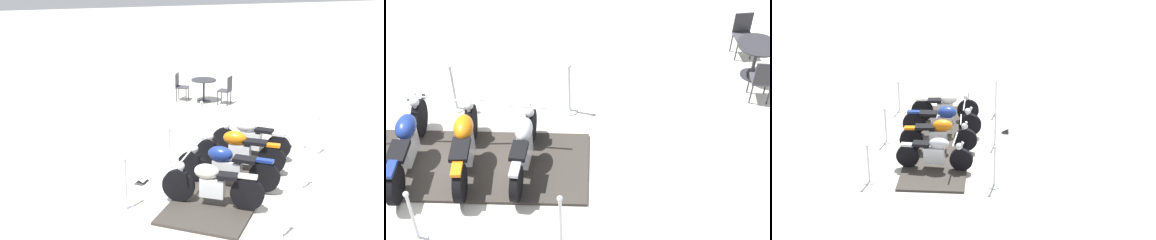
# 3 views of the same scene
# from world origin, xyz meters

# --- Properties ---
(ground_plane) EXTENTS (80.00, 80.00, 0.00)m
(ground_plane) POSITION_xyz_m (0.00, 0.00, 0.00)
(ground_plane) COLOR beige
(display_platform) EXTENTS (5.14, 4.47, 0.06)m
(display_platform) POSITION_xyz_m (0.00, 0.00, 0.03)
(display_platform) COLOR #38332D
(display_platform) RESTS_ON ground_plane
(motorcycle_chrome) EXTENTS (1.42, 1.59, 0.89)m
(motorcycle_chrome) POSITION_xyz_m (-1.21, 0.88, 0.51)
(motorcycle_chrome) COLOR black
(motorcycle_chrome) RESTS_ON display_platform
(motorcycle_copper) EXTENTS (1.31, 1.84, 0.95)m
(motorcycle_copper) POSITION_xyz_m (-0.41, 0.28, 0.53)
(motorcycle_copper) COLOR black
(motorcycle_copper) RESTS_ON display_platform
(motorcycle_navy) EXTENTS (1.49, 1.91, 0.97)m
(motorcycle_navy) POSITION_xyz_m (0.37, -0.33, 0.53)
(motorcycle_navy) COLOR black
(motorcycle_navy) RESTS_ON display_platform
(stanchion_left_front) EXTENTS (0.31, 0.31, 1.06)m
(stanchion_left_front) POSITION_xyz_m (-0.82, 2.57, 0.36)
(stanchion_left_front) COLOR silver
(stanchion_left_front) RESTS_ON ground_plane
(stanchion_right_mid) EXTENTS (0.29, 0.29, 1.05)m
(stanchion_right_mid) POSITION_xyz_m (-0.94, -1.24, 0.37)
(stanchion_right_mid) COLOR silver
(stanchion_right_mid) RESTS_ON ground_plane
(stanchion_left_mid) EXTENTS (0.29, 0.29, 1.07)m
(stanchion_left_mid) POSITION_xyz_m (0.94, 1.24, 0.38)
(stanchion_left_mid) COLOR silver
(stanchion_left_mid) RESTS_ON ground_plane
(stanchion_right_front) EXTENTS (0.31, 0.31, 1.12)m
(stanchion_right_front) POSITION_xyz_m (-2.69, 0.09, 0.38)
(stanchion_right_front) COLOR silver
(stanchion_right_front) RESTS_ON ground_plane
(info_placard) EXTENTS (0.38, 0.35, 0.20)m
(info_placard) POSITION_xyz_m (-0.41, -2.02, 0.06)
(info_placard) COLOR #333338
(info_placard) RESTS_ON ground_plane
(cafe_table) EXTENTS (0.85, 0.85, 0.78)m
(cafe_table) POSITION_xyz_m (-6.44, 1.36, 0.59)
(cafe_table) COLOR #2D2D33
(cafe_table) RESTS_ON ground_plane
(cafe_chair_near_table) EXTENTS (0.54, 0.54, 0.95)m
(cafe_chair_near_table) POSITION_xyz_m (-6.85, 0.63, 0.54)
(cafe_chair_near_table) COLOR #2D2D33
(cafe_chair_near_table) RESTS_ON ground_plane
(cafe_chair_across_table) EXTENTS (0.56, 0.56, 0.96)m
(cafe_chair_across_table) POSITION_xyz_m (-5.91, 1.98, 0.55)
(cafe_chair_across_table) COLOR #2D2D33
(cafe_chair_across_table) RESTS_ON ground_plane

